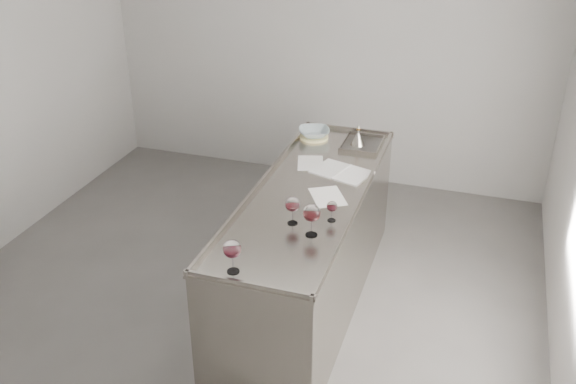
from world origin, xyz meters
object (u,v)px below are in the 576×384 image
(wine_glass_left, at_px, (232,250))
(notebook, at_px, (342,172))
(wine_funnel, at_px, (358,139))
(wine_glass_small, at_px, (332,207))
(wine_glass_middle, at_px, (293,205))
(wine_glass_right, at_px, (312,214))
(counter, at_px, (309,248))
(ceramic_bowl, at_px, (314,132))

(wine_glass_left, bearing_deg, notebook, 79.21)
(notebook, distance_m, wine_funnel, 0.55)
(notebook, bearing_deg, wine_funnel, 107.06)
(wine_glass_small, xyz_separation_m, wine_funnel, (-0.11, 1.26, -0.04))
(wine_glass_middle, bearing_deg, wine_funnel, 85.07)
(wine_funnel, bearing_deg, wine_glass_right, -88.56)
(wine_glass_left, relative_size, wine_glass_small, 1.47)
(wine_glass_middle, xyz_separation_m, wine_funnel, (0.12, 1.37, -0.08))
(counter, xyz_separation_m, wine_glass_left, (-0.13, -1.08, 0.61))
(wine_glass_left, distance_m, wine_glass_right, 0.60)
(wine_glass_right, distance_m, wine_funnel, 1.47)
(wine_glass_middle, distance_m, wine_funnel, 1.38)
(counter, distance_m, ceramic_bowl, 1.10)
(wine_funnel, bearing_deg, counter, -98.71)
(wine_glass_middle, relative_size, ceramic_bowl, 0.74)
(wine_glass_left, height_order, notebook, wine_glass_left)
(counter, height_order, notebook, counter)
(wine_glass_small, bearing_deg, wine_glass_left, -117.64)
(wine_glass_right, distance_m, notebook, 0.93)
(notebook, bearing_deg, wine_glass_right, -70.98)
(wine_glass_left, bearing_deg, wine_funnel, 82.20)
(ceramic_bowl, bearing_deg, wine_glass_small, -69.21)
(wine_glass_middle, xyz_separation_m, notebook, (0.12, 0.82, -0.13))
(wine_glass_right, relative_size, notebook, 0.44)
(wine_glass_left, distance_m, wine_glass_middle, 0.64)
(counter, height_order, wine_glass_small, wine_glass_small)
(counter, relative_size, wine_glass_right, 11.42)
(wine_glass_small, relative_size, wine_funnel, 0.77)
(counter, relative_size, notebook, 5.08)
(wine_glass_right, height_order, notebook, wine_glass_right)
(notebook, relative_size, ceramic_bowl, 1.87)
(wine_glass_right, relative_size, wine_funnel, 1.18)
(counter, bearing_deg, wine_glass_small, -54.50)
(counter, xyz_separation_m, wine_funnel, (0.14, 0.91, 0.52))
(wine_glass_right, height_order, wine_funnel, wine_glass_right)
(wine_glass_right, height_order, wine_glass_small, wine_glass_right)
(wine_glass_small, height_order, wine_funnel, wine_funnel)
(wine_funnel, bearing_deg, wine_glass_left, -97.80)
(notebook, bearing_deg, wine_glass_small, -64.45)
(wine_glass_right, relative_size, wine_glass_small, 1.52)
(wine_glass_right, distance_m, ceramic_bowl, 1.56)
(wine_glass_middle, xyz_separation_m, wine_glass_right, (0.16, -0.10, 0.02))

